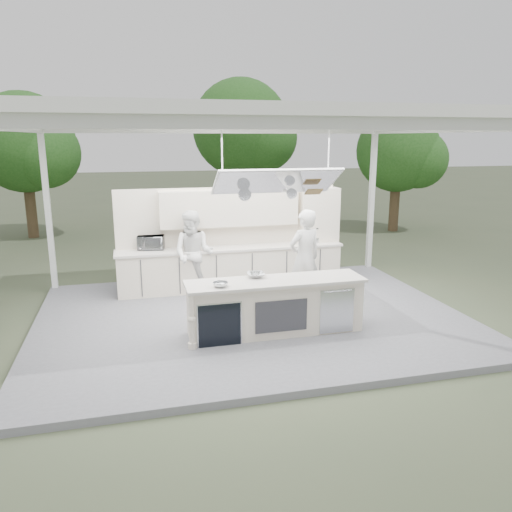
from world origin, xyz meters
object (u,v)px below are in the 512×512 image
object	(u,v)px
demo_island	(274,306)
back_counter	(232,267)
sous_chef	(194,254)
head_chef	(305,258)

from	to	relation	value
demo_island	back_counter	distance (m)	2.82
demo_island	sous_chef	distance (m)	2.72
back_counter	head_chef	size ratio (longest dim) A/B	2.59
demo_island	head_chef	xyz separation A→B (m)	(0.99, 1.25, 0.51)
back_counter	sous_chef	xyz separation A→B (m)	(-0.89, -0.35, 0.44)
back_counter	sous_chef	bearing A→B (deg)	-158.47
back_counter	head_chef	xyz separation A→B (m)	(1.17, -1.56, 0.50)
demo_island	head_chef	world-z (taller)	head_chef
sous_chef	back_counter	bearing A→B (deg)	46.42
sous_chef	head_chef	bearing A→B (deg)	-5.60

